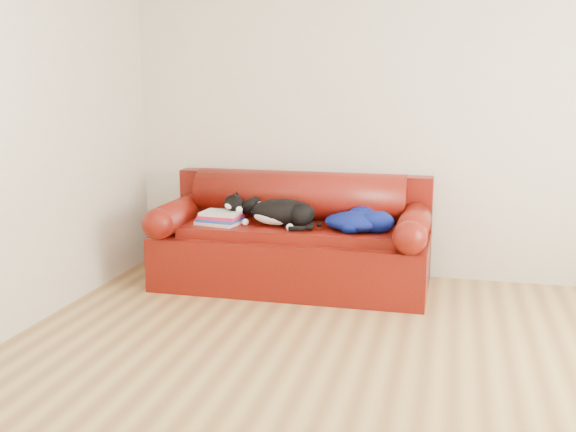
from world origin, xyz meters
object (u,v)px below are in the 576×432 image
sofa_base (292,256)px  blanket (358,220)px  book_stack (220,218)px  cat (281,213)px

sofa_base → blanket: blanket is taller
book_stack → blanket: (1.07, 0.06, 0.02)m
sofa_base → blanket: bearing=-9.0°
sofa_base → cat: cat is taller
book_stack → cat: cat is taller
sofa_base → cat: 0.38m
book_stack → blanket: bearing=3.0°
book_stack → blanket: blanket is taller
sofa_base → book_stack: size_ratio=5.80×
sofa_base → blanket: size_ratio=3.68×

